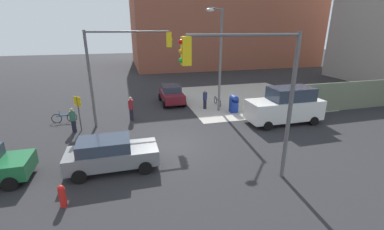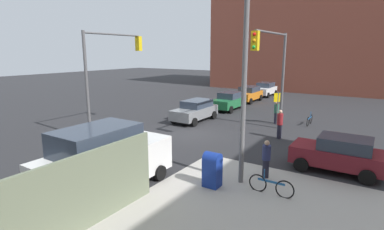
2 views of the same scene
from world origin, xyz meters
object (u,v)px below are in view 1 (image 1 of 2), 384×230
(traffic_signal_se_corner, at_px, (253,82))
(bicycle_at_crosswalk, at_px, (64,118))
(sedan_maroon, at_px, (171,94))
(pedestrian_waiting, at_px, (205,99))
(pedestrian_crossing, at_px, (131,108))
(van_white_delivery, at_px, (285,106))
(street_lamp_corner, at_px, (219,54))
(mailbox_blue, at_px, (234,103))
(fire_hydrant, at_px, (62,195))
(coupe_gray, at_px, (111,153))
(bicycle_leaning_on_fence, at_px, (217,102))
(smokestack, at_px, (291,8))
(pedestrian_walking_north, at_px, (73,120))
(traffic_signal_nw_corner, at_px, (123,59))

(traffic_signal_se_corner, bearing_deg, bicycle_at_crosswalk, 131.94)
(sedan_maroon, bearing_deg, pedestrian_waiting, -45.64)
(bicycle_at_crosswalk, bearing_deg, pedestrian_crossing, -9.46)
(van_white_delivery, distance_m, pedestrian_waiting, 6.58)
(traffic_signal_se_corner, height_order, street_lamp_corner, street_lamp_corner)
(mailbox_blue, height_order, bicycle_at_crosswalk, mailbox_blue)
(fire_hydrant, bearing_deg, sedan_maroon, 62.83)
(coupe_gray, xyz_separation_m, bicycle_leaning_on_fence, (8.84, 8.96, -0.50))
(smokestack, relative_size, bicycle_leaning_on_fence, 11.30)
(traffic_signal_se_corner, xyz_separation_m, pedestrian_walking_north, (-8.43, 8.30, -3.73))
(street_lamp_corner, xyz_separation_m, pedestrian_walking_north, (-10.76, -1.72, -3.83))
(traffic_signal_nw_corner, xyz_separation_m, pedestrian_crossing, (0.30, 0.70, -3.70))
(van_white_delivery, height_order, pedestrian_crossing, van_white_delivery)
(traffic_signal_nw_corner, distance_m, mailbox_blue, 9.36)
(mailbox_blue, bearing_deg, coupe_gray, -144.36)
(pedestrian_walking_north, bearing_deg, traffic_signal_se_corner, -156.75)
(mailbox_blue, relative_size, bicycle_at_crosswalk, 0.82)
(bicycle_at_crosswalk, bearing_deg, bicycle_leaning_on_fence, 5.51)
(coupe_gray, bearing_deg, traffic_signal_nw_corner, 81.48)
(traffic_signal_se_corner, relative_size, bicycle_at_crosswalk, 3.71)
(van_white_delivery, bearing_deg, traffic_signal_se_corner, -134.36)
(sedan_maroon, bearing_deg, smokestack, 38.94)
(street_lamp_corner, bearing_deg, pedestrian_walking_north, -170.91)
(sedan_maroon, xyz_separation_m, pedestrian_waiting, (2.43, -2.49, 0.02))
(mailbox_blue, bearing_deg, pedestrian_crossing, 178.60)
(fire_hydrant, distance_m, coupe_gray, 3.02)
(street_lamp_corner, bearing_deg, traffic_signal_nw_corner, -172.00)
(traffic_signal_nw_corner, height_order, bicycle_leaning_on_fence, traffic_signal_nw_corner)
(sedan_maroon, relative_size, pedestrian_waiting, 2.29)
(van_white_delivery, height_order, pedestrian_walking_north, van_white_delivery)
(van_white_delivery, relative_size, bicycle_leaning_on_fence, 3.09)
(fire_hydrant, height_order, coupe_gray, coupe_gray)
(fire_hydrant, relative_size, bicycle_leaning_on_fence, 0.54)
(mailbox_blue, relative_size, fire_hydrant, 1.52)
(mailbox_blue, xyz_separation_m, pedestrian_walking_north, (-12.00, -1.20, 0.11))
(bicycle_leaning_on_fence, bearing_deg, van_white_delivery, -59.40)
(pedestrian_walking_north, xyz_separation_m, bicycle_leaning_on_fence, (11.40, 3.40, -0.53))
(fire_hydrant, relative_size, bicycle_at_crosswalk, 0.54)
(traffic_signal_se_corner, xyz_separation_m, coupe_gray, (-5.87, 2.73, -3.75))
(traffic_signal_se_corner, relative_size, street_lamp_corner, 0.81)
(pedestrian_walking_north, height_order, bicycle_at_crosswalk, pedestrian_walking_north)
(street_lamp_corner, distance_m, bicycle_at_crosswalk, 12.55)
(smokestack, bearing_deg, bicycle_leaning_on_fence, -134.19)
(coupe_gray, xyz_separation_m, van_white_delivery, (12.03, 3.57, 0.44))
(mailbox_blue, bearing_deg, fire_hydrant, -140.60)
(traffic_signal_se_corner, xyz_separation_m, mailbox_blue, (3.57, 9.50, -3.84))
(fire_hydrant, relative_size, coupe_gray, 0.22)
(street_lamp_corner, xyz_separation_m, pedestrian_crossing, (-6.96, -0.32, -3.75))
(pedestrian_crossing, height_order, pedestrian_waiting, pedestrian_crossing)
(street_lamp_corner, distance_m, pedestrian_waiting, 4.04)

